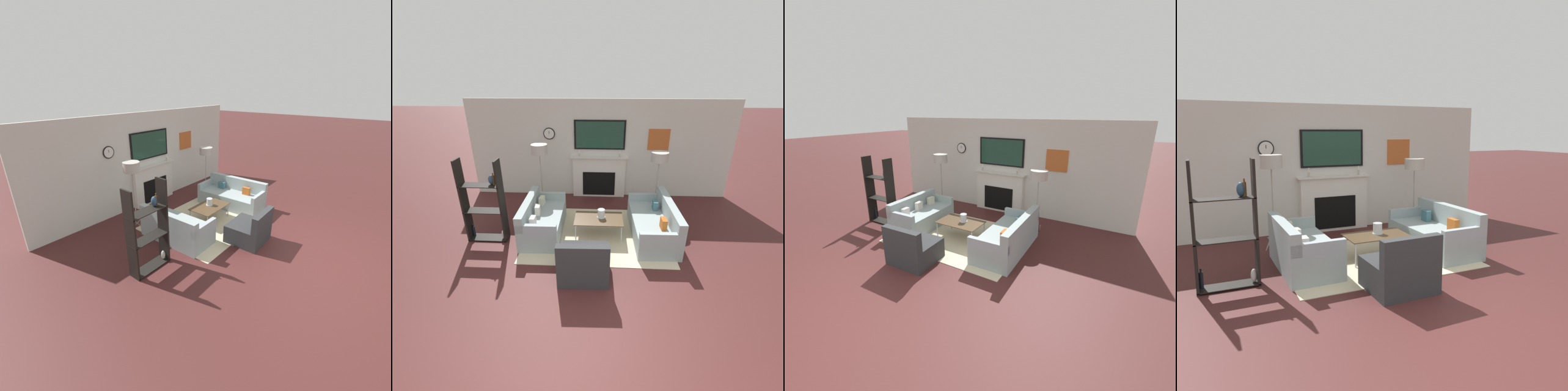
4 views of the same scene
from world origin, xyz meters
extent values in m
plane|color=#441E1D|center=(0.00, 0.00, 0.00)|extent=(60.00, 60.00, 0.00)
cube|color=silver|center=(0.00, 5.08, 1.35)|extent=(7.29, 0.07, 2.70)
cube|color=silver|center=(0.00, 4.96, 0.58)|extent=(1.48, 0.16, 1.16)
cube|color=black|center=(0.00, 4.88, 0.41)|extent=(0.92, 0.01, 0.69)
cube|color=silver|center=(0.00, 4.94, 1.18)|extent=(1.60, 0.22, 0.04)
cylinder|color=#B2AD9E|center=(-0.55, 4.91, 1.25)|extent=(0.04, 0.04, 0.10)
cylinder|color=white|center=(-0.55, 4.91, 1.34)|extent=(0.03, 0.03, 0.09)
cylinder|color=#B2AD9E|center=(0.55, 4.91, 1.25)|extent=(0.04, 0.04, 0.10)
cylinder|color=white|center=(0.55, 4.91, 1.34)|extent=(0.03, 0.03, 0.09)
cube|color=black|center=(0.00, 5.03, 1.77)|extent=(1.39, 0.04, 0.79)
cube|color=#1E4233|center=(0.00, 5.01, 1.77)|extent=(1.30, 0.01, 0.72)
cylinder|color=black|center=(-1.38, 5.03, 1.80)|extent=(0.32, 0.02, 0.32)
cylinder|color=silver|center=(-1.38, 5.02, 1.80)|extent=(0.27, 0.00, 0.27)
cube|color=black|center=(-1.38, 5.01, 1.83)|extent=(0.01, 0.00, 0.07)
cube|color=#BD5D27|center=(1.60, 5.03, 1.66)|extent=(0.57, 0.02, 0.57)
cube|color=beige|center=(0.00, 2.90, 0.01)|extent=(3.08, 2.31, 0.01)
cube|color=#909FA0|center=(-1.19, 2.90, 0.23)|extent=(0.83, 1.66, 0.46)
cube|color=#909FA0|center=(-1.51, 2.89, 0.62)|extent=(0.19, 1.64, 0.33)
cube|color=#92A29F|center=(-1.20, 3.67, 0.55)|extent=(0.80, 0.12, 0.18)
cube|color=#919CA3|center=(-1.17, 2.13, 0.55)|extent=(0.80, 0.12, 0.18)
cube|color=beige|center=(-1.32, 3.37, 0.56)|extent=(0.12, 0.20, 0.19)
cube|color=beige|center=(-1.31, 2.89, 0.56)|extent=(0.12, 0.21, 0.20)
cube|color=beige|center=(-1.30, 2.41, 0.55)|extent=(0.10, 0.19, 0.19)
cube|color=#909FA0|center=(1.19, 2.90, 0.21)|extent=(0.89, 1.90, 0.43)
cube|color=#909FA0|center=(1.53, 2.90, 0.61)|extent=(0.20, 1.89, 0.37)
cube|color=#95A1A5|center=(1.21, 2.00, 0.52)|extent=(0.85, 0.12, 0.18)
cube|color=#909EA3|center=(1.17, 3.79, 0.52)|extent=(0.85, 0.12, 0.18)
cube|color=#AF561F|center=(1.32, 2.48, 0.54)|extent=(0.11, 0.22, 0.22)
cube|color=#3C6872|center=(1.31, 3.32, 0.53)|extent=(0.10, 0.21, 0.21)
cube|color=#2C2D2F|center=(-0.22, 1.57, 0.21)|extent=(0.88, 0.83, 0.43)
cube|color=#2C2D2F|center=(-0.21, 1.24, 0.62)|extent=(0.86, 0.17, 0.39)
cube|color=#4C3823|center=(0.03, 2.84, 0.41)|extent=(1.04, 0.64, 0.02)
cylinder|color=#B7B7BC|center=(-0.45, 2.56, 0.20)|extent=(0.02, 0.02, 0.40)
cylinder|color=#B7B7BC|center=(0.51, 2.56, 0.20)|extent=(0.02, 0.02, 0.40)
cylinder|color=#B7B7BC|center=(-0.45, 3.12, 0.20)|extent=(0.02, 0.02, 0.40)
cylinder|color=#B7B7BC|center=(0.51, 3.12, 0.20)|extent=(0.02, 0.02, 0.40)
cylinder|color=silver|center=(0.08, 2.89, 0.51)|extent=(0.15, 0.15, 0.19)
cylinder|color=silver|center=(0.08, 2.89, 0.47)|extent=(0.08, 0.08, 0.10)
cylinder|color=silver|center=(0.08, 2.89, 0.42)|extent=(0.18, 0.18, 0.01)
cylinder|color=#9E998E|center=(-1.35, 4.09, 0.13)|extent=(0.09, 0.23, 0.28)
cylinder|color=#9E998E|center=(-1.54, 4.13, 0.13)|extent=(0.17, 0.19, 0.28)
cylinder|color=#9E998E|center=(-1.48, 3.95, 0.13)|extent=(0.23, 0.07, 0.28)
cylinder|color=#9E998E|center=(-1.46, 4.05, 0.88)|extent=(0.02, 0.02, 1.22)
cylinder|color=#B2ADA3|center=(-1.46, 4.05, 1.61)|extent=(0.39, 0.39, 0.24)
cylinder|color=#9E998E|center=(1.56, 4.09, 0.12)|extent=(0.09, 0.23, 0.26)
cylinder|color=#9E998E|center=(1.37, 4.13, 0.12)|extent=(0.17, 0.19, 0.26)
cylinder|color=#9E998E|center=(1.43, 3.95, 0.12)|extent=(0.23, 0.07, 0.26)
cylinder|color=#9E998E|center=(1.46, 4.05, 0.80)|extent=(0.02, 0.02, 1.11)
cylinder|color=#B2ADA3|center=(1.46, 4.05, 1.46)|extent=(0.41, 0.41, 0.23)
cube|color=black|center=(-2.73, 2.57, 0.89)|extent=(0.04, 0.28, 1.78)
cube|color=black|center=(-1.94, 2.57, 0.89)|extent=(0.04, 0.28, 1.78)
cube|color=black|center=(-2.33, 2.57, 0.03)|extent=(0.83, 0.28, 0.02)
cube|color=black|center=(-2.33, 2.57, 0.68)|extent=(0.83, 0.28, 0.01)
cube|color=black|center=(-2.33, 2.57, 1.25)|extent=(0.83, 0.28, 0.02)
ellipsoid|color=navy|center=(-2.11, 2.60, 1.36)|extent=(0.12, 0.12, 0.20)
cylinder|color=black|center=(-2.68, 2.61, 0.15)|extent=(0.05, 0.05, 0.23)
cylinder|color=black|center=(-2.68, 2.61, 0.29)|extent=(0.02, 0.02, 0.06)
cylinder|color=brown|center=(-2.06, 2.60, 1.36)|extent=(0.05, 0.05, 0.20)
cylinder|color=brown|center=(-2.06, 2.60, 1.48)|extent=(0.02, 0.02, 0.05)
ellipsoid|color=silver|center=(-2.00, 2.55, 0.13)|extent=(0.09, 0.09, 0.19)
camera|label=1|loc=(-5.09, -0.80, 3.33)|focal=24.00mm
camera|label=2|loc=(0.05, -2.11, 3.21)|focal=24.00mm
camera|label=3|loc=(3.25, -1.81, 2.88)|focal=24.00mm
camera|label=4|loc=(-2.55, -2.79, 2.15)|focal=35.00mm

